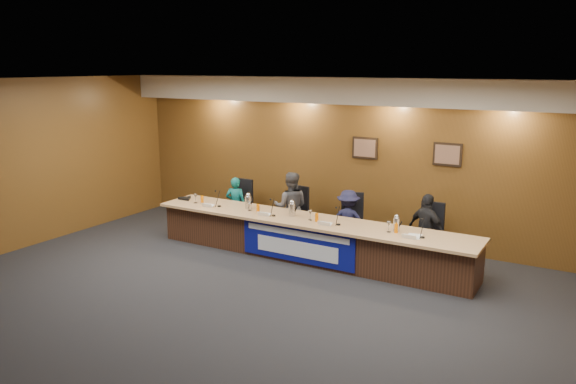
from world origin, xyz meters
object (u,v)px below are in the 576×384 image
Objects in this scene: panelist_b at (291,207)px; office_chair_d at (428,237)px; panelist_a at (236,205)px; carafe_left at (248,203)px; carafe_mid at (292,210)px; speakerphone at (186,198)px; panelist_c at (348,221)px; dais_body at (308,240)px; office_chair_a at (239,208)px; office_chair_c at (350,225)px; office_chair_b at (293,217)px; carafe_right at (396,225)px; banner at (297,244)px; panelist_d at (427,230)px.

office_chair_d is (2.72, 0.10, -0.22)m from panelist_b.
carafe_left is at bearing 120.78° from panelist_a.
carafe_mid is 2.51m from speakerphone.
panelist_b is at bearing -15.14° from panelist_c.
dais_body is 0.88m from panelist_c.
office_chair_a is 2.56m from office_chair_c.
office_chair_b is 1.00× the size of office_chair_c.
dais_body is 2.23m from panelist_a.
panelist_a reaches higher than carafe_mid.
office_chair_c is at bearing 145.91° from carafe_right.
banner is at bearing 52.78° from panelist_c.
speakerphone is at bearing 179.47° from office_chair_c.
carafe_right is at bearing 89.09° from panelist_d.
panelist_d is at bearing 30.18° from banner.
carafe_mid is at bearing 129.11° from banner.
panelist_d is at bearing -18.29° from office_chair_c.
carafe_mid is (-2.27, -0.82, 0.39)m from office_chair_d.
panelist_c reaches higher than office_chair_a.
office_chair_c is at bearing 161.31° from panelist_b.
carafe_left is at bearing -165.35° from office_chair_d.
panelist_c is at bearing 57.31° from dais_body.
office_chair_b is at bearing -178.81° from office_chair_d.
panelist_d reaches higher than office_chair_b.
panelist_b is at bearing 22.82° from panelist_d.
office_chair_d is at bearing -0.88° from office_chair_a.
carafe_mid is at bearing 98.43° from panelist_b.
panelist_d reaches higher than panelist_c.
panelist_a is 3.81m from carafe_right.
banner is at bearing -50.89° from carafe_mid.
speakerphone reaches higher than office_chair_d.
panelist_c reaches higher than carafe_right.
carafe_mid is (-2.27, -0.72, 0.23)m from panelist_d.
office_chair_c is 1.98m from carafe_left.
panelist_b is 2.73m from office_chair_d.
panelist_c is 5.12× the size of carafe_mid.
office_chair_c is at bearing 46.37° from carafe_mid.
office_chair_d is at bearing 32.34° from banner.
office_chair_b and office_chair_d have the same top height.
panelist_a is at bearing -166.70° from office_chair_b.
carafe_right is at bearing -48.52° from office_chair_c.
panelist_d reaches higher than office_chair_d.
office_chair_a is at bearing -171.02° from office_chair_b.
dais_body is at bearing -133.80° from office_chair_c.
panelist_a reaches higher than carafe_right.
panelist_a is 1.08m from carafe_left.
dais_body is at bearing 114.12° from panelist_b.
office_chair_c is 2.09× the size of carafe_mid.
office_chair_c is 2.07× the size of carafe_right.
office_chair_a is at bearing 165.57° from office_chair_c.
panelist_a is 2.56m from office_chair_c.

